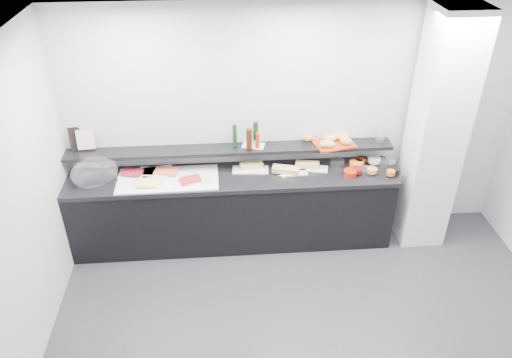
{
  "coord_description": "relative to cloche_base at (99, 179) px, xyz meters",
  "views": [
    {
      "loc": [
        -0.8,
        -2.95,
        3.79
      ],
      "look_at": [
        -0.45,
        1.45,
        1.0
      ],
      "focal_mm": 35.0,
      "sensor_mm": 36.0,
      "label": 1
    }
  ],
  "objects": [
    {
      "name": "bread_roll_midw",
      "position": [
        2.54,
        0.19,
        0.29
      ],
      "size": [
        0.15,
        0.1,
        0.08
      ],
      "primitive_type": "ellipsoid",
      "rotation": [
        0.0,
        0.0,
        -0.08
      ],
      "color": "tan",
      "rests_on": "bread_tray"
    },
    {
      "name": "shaker_pepper",
      "position": [
        1.7,
        0.18,
        0.28
      ],
      "size": [
        0.03,
        0.03,
        0.07
      ],
      "primitive_type": "cylinder",
      "rotation": [
        0.0,
        0.0,
        0.07
      ],
      "color": "white",
      "rests_on": "condiment_tray"
    },
    {
      "name": "wall_shelf",
      "position": [
        1.43,
        0.17,
        0.21
      ],
      "size": [
        3.6,
        0.25,
        0.04
      ],
      "primitive_type": "cube",
      "color": "black",
      "rests_on": "back_wall"
    },
    {
      "name": "bread_tray",
      "position": [
        2.58,
        0.16,
        0.24
      ],
      "size": [
        0.49,
        0.4,
        0.02
      ],
      "primitive_type": "cube",
      "rotation": [
        0.0,
        0.0,
        0.24
      ],
      "color": "#A82E12",
      "rests_on": "wall_shelf"
    },
    {
      "name": "bread_roll_se",
      "position": [
        2.71,
        0.1,
        0.29
      ],
      "size": [
        0.13,
        0.1,
        0.08
      ],
      "primitive_type": "ellipsoid",
      "rotation": [
        0.0,
        0.0,
        -0.15
      ],
      "color": "#C27C4A",
      "rests_on": "bread_tray"
    },
    {
      "name": "bowl_glass_fruit",
      "position": [
        2.63,
        0.12,
        0.02
      ],
      "size": [
        0.2,
        0.2,
        0.07
      ],
      "primitive_type": "cylinder",
      "rotation": [
        0.0,
        0.0,
        -0.24
      ],
      "color": "white",
      "rests_on": "counter_top"
    },
    {
      "name": "condiment_tray",
      "position": [
        1.69,
        0.19,
        0.24
      ],
      "size": [
        0.27,
        0.21,
        0.01
      ],
      "primitive_type": "cube",
      "rotation": [
        0.0,
        0.0,
        -0.28
      ],
      "color": "white",
      "rests_on": "wall_shelf"
    },
    {
      "name": "ceiling",
      "position": [
        2.13,
        -1.71,
        1.78
      ],
      "size": [
        5.0,
        5.0,
        0.0
      ],
      "primitive_type": "plane",
      "color": "white",
      "rests_on": "back_wall"
    },
    {
      "name": "bowl_glass_cream",
      "position": [
        3.19,
        0.07,
        0.02
      ],
      "size": [
        0.23,
        0.23,
        0.07
      ],
      "primitive_type": "cylinder",
      "rotation": [
        0.0,
        0.0,
        0.17
      ],
      "color": "white",
      "rests_on": "counter_top"
    },
    {
      "name": "sandwich_food_left",
      "position": [
        1.66,
        0.12,
        0.02
      ],
      "size": [
        0.26,
        0.14,
        0.06
      ],
      "primitive_type": "cube",
      "rotation": [
        0.0,
        0.0,
        0.17
      ],
      "color": "tan",
      "rests_on": "sandwich_plate_left"
    },
    {
      "name": "tongs_right",
      "position": [
        2.41,
        0.02,
        -0.0
      ],
      "size": [
        0.16,
        0.02,
        0.01
      ],
      "primitive_type": "cylinder",
      "rotation": [
        0.0,
        1.57,
        0.05
      ],
      "color": "silver",
      "rests_on": "sandwich_plate_right"
    },
    {
      "name": "tongs_mid",
      "position": [
        2.02,
        -0.09,
        -0.0
      ],
      "size": [
        0.16,
        0.03,
        0.01
      ],
      "primitive_type": "cylinder",
      "rotation": [
        0.0,
        1.57,
        -0.14
      ],
      "color": "silver",
      "rests_on": "sandwich_plate_mid"
    },
    {
      "name": "sandwich_plate_right",
      "position": [
        2.34,
        0.06,
        -0.01
      ],
      "size": [
        0.36,
        0.22,
        0.01
      ],
      "primitive_type": "cube",
      "rotation": [
        0.0,
        0.0,
        -0.24
      ],
      "color": "white",
      "rests_on": "counter_top"
    },
    {
      "name": "fill_glass_cream",
      "position": [
        3.06,
        0.13,
        0.03
      ],
      "size": [
        0.19,
        0.19,
        0.05
      ],
      "primitive_type": "cylinder",
      "rotation": [
        0.0,
        0.0,
        0.36
      ],
      "color": "white",
      "rests_on": "bowl_glass_cream"
    },
    {
      "name": "column",
      "position": [
        3.63,
        -0.06,
        0.43
      ],
      "size": [
        0.5,
        0.5,
        2.7
      ],
      "primitive_type": "cube",
      "color": "silver",
      "rests_on": "ground"
    },
    {
      "name": "bottle_brown",
      "position": [
        1.64,
        0.11,
        0.36
      ],
      "size": [
        0.06,
        0.06,
        0.24
      ],
      "primitive_type": "cylinder",
      "rotation": [
        0.0,
        0.0,
        0.01
      ],
      "color": "black",
      "rests_on": "condiment_tray"
    },
    {
      "name": "sandwich_plate_left",
      "position": [
        1.65,
        0.08,
        -0.01
      ],
      "size": [
        0.41,
        0.21,
        0.01
      ],
      "primitive_type": "cube",
      "rotation": [
        0.0,
        0.0,
        -0.09
      ],
      "color": "white",
      "rests_on": "counter_top"
    },
    {
      "name": "platter_salmon",
      "position": [
        0.62,
        0.1,
        0.0
      ],
      "size": [
        0.35,
        0.26,
        0.01
      ],
      "primitive_type": "cube",
      "rotation": [
        0.0,
        0.0,
        0.14
      ],
      "color": "white",
      "rests_on": "linen_runner"
    },
    {
      "name": "fill_glass_salmon",
      "position": [
        2.98,
        -0.1,
        0.03
      ],
      "size": [
        0.12,
        0.12,
        0.05
      ],
      "primitive_type": "cylinder",
      "rotation": [
        0.0,
        0.0,
        0.1
      ],
      "color": "orange",
      "rests_on": "bowl_glass_salmon"
    },
    {
      "name": "framed_print",
      "position": [
        -0.18,
        0.28,
        0.36
      ],
      "size": [
        0.26,
        0.14,
        0.26
      ],
      "primitive_type": "cube",
      "rotation": [
        -0.21,
        0.0,
        0.27
      ],
      "color": "black",
      "rests_on": "wall_shelf"
    },
    {
      "name": "bowl_black_jam",
      "position": [
        2.92,
        0.14,
        0.02
      ],
      "size": [
        0.16,
        0.16,
        0.07
      ],
      "primitive_type": "cylinder",
      "rotation": [
        0.0,
        0.0,
        0.36
      ],
      "color": "black",
      "rests_on": "counter_top"
    },
    {
      "name": "bread_roll_ne",
      "position": [
        2.7,
        0.25,
        0.29
      ],
      "size": [
        0.17,
        0.14,
        0.08
      ],
      "primitive_type": "ellipsoid",
      "rotation": [
        0.0,
        0.0,
        -0.43
      ],
      "color": "tan",
      "rests_on": "bread_tray"
    },
    {
      "name": "cloche_base",
      "position": [
        0.0,
        0.0,
        0.0
      ],
      "size": [
        0.43,
        0.32,
        0.04
      ],
      "primitive_type": "cube",
      "rotation": [
        0.0,
        0.0,
        0.14
      ],
      "color": "#B2B5B9",
      "rests_on": "counter_top"
    },
    {
      "name": "back_wall",
      "position": [
        2.13,
        0.29,
        0.43
      ],
      "size": [
        5.0,
        0.02,
        2.7
      ],
      "primitive_type": "cube",
      "color": "#B3B5BB",
      "rests_on": "ground"
    },
    {
      "name": "tongs_left",
      "position": [
        1.73,
        0.01,
        -0.0
      ],
      "size": [
        0.16,
        0.04,
        0.01
      ],
      "primitive_type": "cylinder",
      "rotation": [
        0.0,
        1.57,
        0.23
      ],
      "color": "#B8B9BF",
      "rests_on": "sandwich_plate_left"
    },
    {
      "name": "bowl_black_fruit",
      "position": [
        3.22,
        -0.11,
        0.02
      ],
      "size": [
        0.14,
        0.14,
        0.07
      ],
      "primitive_type": "cylinder",
      "rotation": [
        0.0,
        0.0,
        0.04
      ],
      "color": "black",
      "rests_on": "counter_top"
    },
    {
      "name": "sandwich_food_right",
      "position": [
        2.29,
        0.08,
        0.02
      ],
      "size": [
        0.28,
        0.15,
        0.06
      ],
      "primitive_type": "cube",
      "rotation": [
        0.0,
        0.0,
        -0.21
      ],
      "color": "tan",
      "rests_on": "sandwich_plate_right"
    },
    {
      "name": "platter_meat_b",
      "position": [
        1.08,
        -0.07,
        0.0
      ],
      "size": [
        0.35,
        0.25,
        0.01
      ],
      "primitive_type": "cube",
      "rotation": [
        0.0,
        0.0,
        0.11
      ],
      "color": "silver",
      "rests_on": "linen_runner"
    },
    {
      "name": "buffet_cabinet",
      "position": [
        1.43,
        -0.01,
        -0.5
      ],
      "size": [
        3.6,
        0.6,
        0.85
      ],
      "primitive_type": "cube",
      "color": "black",
      "rests_on": "ground"
    },
    {
      "name": "carafe",
      "position": [
        3.1,
        0.16,
        0.38
      ],
      "size": [
        0.13,
        0.13,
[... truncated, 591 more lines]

